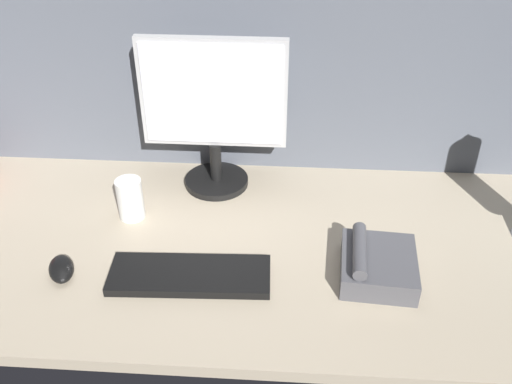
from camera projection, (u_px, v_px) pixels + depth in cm
name	position (u px, v px, depth cm)	size (l,w,h in cm)	color
ground_plane	(241.00, 243.00, 146.21)	(180.00, 80.00, 3.00)	tan
cubicle_wall_back	(251.00, 75.00, 160.27)	(180.00, 5.00, 55.93)	#565B66
monitor	(214.00, 109.00, 153.17)	(38.95, 18.00, 42.86)	black
keyboard	(190.00, 275.00, 132.90)	(37.00, 13.00, 2.00)	black
mouse	(61.00, 269.00, 133.60)	(5.60, 9.60, 3.40)	black
mug_ceramic_white	(130.00, 199.00, 150.05)	(6.77, 6.77, 11.17)	white
desk_phone	(377.00, 265.00, 132.63)	(18.34, 20.19, 8.80)	#4C4C51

